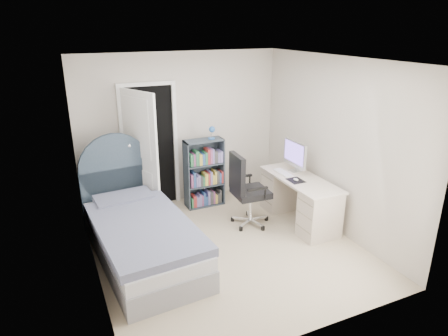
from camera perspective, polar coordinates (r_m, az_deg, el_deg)
name	(u,v)px	position (r m, az deg, el deg)	size (l,w,h in m)	color
room_shell	(227,161)	(5.06, 0.43, 0.95)	(3.50, 3.70, 2.60)	tan
door	(144,151)	(6.30, -11.36, 2.34)	(0.92, 0.77, 2.06)	black
bed	(140,233)	(5.40, -11.96, -9.06)	(1.25, 2.38, 1.42)	gray
nightstand	(103,196)	(6.39, -16.85, -3.86)	(0.43, 0.43, 0.62)	tan
floor_lamp	(130,189)	(6.29, -13.27, -2.97)	(0.18, 0.18, 1.24)	silver
bookcase	(205,175)	(6.62, -2.77, -0.98)	(0.64, 0.27, 1.36)	#39434D
desk	(299,198)	(6.22, 10.64, -4.18)	(0.59, 1.47, 1.20)	beige
office_chair	(245,187)	(5.92, 3.06, -2.70)	(0.59, 0.60, 1.13)	silver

